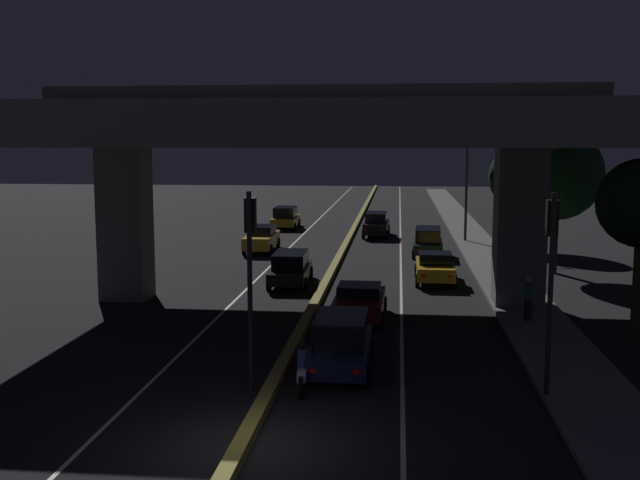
{
  "coord_description": "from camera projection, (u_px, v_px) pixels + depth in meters",
  "views": [
    {
      "loc": [
        3.43,
        -15.92,
        6.89
      ],
      "look_at": [
        -0.69,
        23.26,
        1.68
      ],
      "focal_mm": 42.0,
      "sensor_mm": 36.0,
      "label": 1
    }
  ],
  "objects": [
    {
      "name": "car_taxi_yellow_second_oncoming",
      "position": [
        262.0,
        238.0,
        47.09
      ],
      "size": [
        1.86,
        4.84,
        1.61
      ],
      "rotation": [
        0.0,
        0.0,
        -1.56
      ],
      "color": "gold",
      "rests_on": "ground_plane"
    },
    {
      "name": "street_lamp",
      "position": [
        462.0,
        172.0,
        50.58
      ],
      "size": [
        2.25,
        0.32,
        8.17
      ],
      "color": "#2D2D30",
      "rests_on": "ground_plane"
    },
    {
      "name": "car_dark_green_fourth",
      "position": [
        428.0,
        241.0,
        45.25
      ],
      "size": [
        1.98,
        4.38,
        1.69
      ],
      "rotation": [
        0.0,
        0.0,
        1.53
      ],
      "color": "black",
      "rests_on": "ground_plane"
    },
    {
      "name": "car_taxi_yellow_third",
      "position": [
        435.0,
        267.0,
        36.73
      ],
      "size": [
        1.97,
        4.25,
        1.48
      ],
      "rotation": [
        0.0,
        0.0,
        1.56
      ],
      "color": "gold",
      "rests_on": "ground_plane"
    },
    {
      "name": "roadside_tree_kerbside_far",
      "position": [
        519.0,
        177.0,
        48.31
      ],
      "size": [
        3.99,
        3.99,
        6.61
      ],
      "color": "#2D2116",
      "rests_on": "ground_plane"
    },
    {
      "name": "pedestrian_on_sidewalk",
      "position": [
        528.0,
        299.0,
        28.21
      ],
      "size": [
        0.36,
        0.36,
        1.68
      ],
      "color": "black",
      "rests_on": "sidewalk_right"
    },
    {
      "name": "elevated_overpass",
      "position": [
        317.0,
        134.0,
        31.25
      ],
      "size": [
        23.72,
        13.26,
        9.23
      ],
      "color": "slate",
      "rests_on": "ground_plane"
    },
    {
      "name": "traffic_light_left_of_median",
      "position": [
        250.0,
        256.0,
        20.45
      ],
      "size": [
        0.3,
        0.49,
        5.56
      ],
      "color": "black",
      "rests_on": "ground_plane"
    },
    {
      "name": "sidewalk_right",
      "position": [
        488.0,
        259.0,
        43.65
      ],
      "size": [
        2.66,
        126.0,
        0.17
      ],
      "primitive_type": "cube",
      "color": "#5B5956",
      "rests_on": "ground_plane"
    },
    {
      "name": "lane_line_right_inner",
      "position": [
        401.0,
        243.0,
        51.08
      ],
      "size": [
        0.12,
        126.0,
        0.0
      ],
      "primitive_type": "cube",
      "color": "beige",
      "rests_on": "ground_plane"
    },
    {
      "name": "car_black_lead_oncoming",
      "position": [
        291.0,
        268.0,
        36.14
      ],
      "size": [
        1.97,
        4.71,
        1.58
      ],
      "rotation": [
        0.0,
        0.0,
        -1.54
      ],
      "color": "black",
      "rests_on": "ground_plane"
    },
    {
      "name": "roadside_tree_kerbside_mid",
      "position": [
        557.0,
        174.0,
        38.79
      ],
      "size": [
        4.8,
        4.8,
        7.6
      ],
      "color": "#2D2116",
      "rests_on": "ground_plane"
    },
    {
      "name": "ground_plane",
      "position": [
        243.0,
        447.0,
        16.95
      ],
      "size": [
        200.0,
        200.0,
        0.0
      ],
      "primitive_type": "plane",
      "color": "black"
    },
    {
      "name": "median_divider",
      "position": [
        348.0,
        240.0,
        51.44
      ],
      "size": [
        0.37,
        126.0,
        0.27
      ],
      "primitive_type": "cube",
      "color": "olive",
      "rests_on": "ground_plane"
    },
    {
      "name": "traffic_light_right_of_median",
      "position": [
        551.0,
        261.0,
        19.61
      ],
      "size": [
        0.3,
        0.49,
        5.57
      ],
      "color": "black",
      "rests_on": "ground_plane"
    },
    {
      "name": "motorcycle_white_filtering_near",
      "position": [
        303.0,
        369.0,
        20.74
      ],
      "size": [
        0.33,
        1.97,
        1.43
      ],
      "rotation": [
        0.0,
        0.0,
        1.62
      ],
      "color": "black",
      "rests_on": "ground_plane"
    },
    {
      "name": "car_dark_red_second",
      "position": [
        359.0,
        301.0,
        29.03
      ],
      "size": [
        2.09,
        4.16,
        1.4
      ],
      "rotation": [
        0.0,
        0.0,
        1.55
      ],
      "color": "#591414",
      "rests_on": "ground_plane"
    },
    {
      "name": "car_dark_blue_lead",
      "position": [
        341.0,
        342.0,
        22.53
      ],
      "size": [
        1.88,
        4.31,
        1.7
      ],
      "rotation": [
        0.0,
        0.0,
        1.57
      ],
      "color": "#141938",
      "rests_on": "ground_plane"
    },
    {
      "name": "lane_line_left_inner",
      "position": [
        296.0,
        241.0,
        51.83
      ],
      "size": [
        0.12,
        126.0,
        0.0
      ],
      "primitive_type": "cube",
      "color": "beige",
      "rests_on": "ground_plane"
    },
    {
      "name": "car_taxi_yellow_third_oncoming",
      "position": [
        285.0,
        217.0,
        59.69
      ],
      "size": [
        2.08,
        4.61,
        1.7
      ],
      "rotation": [
        0.0,
        0.0,
        -1.55
      ],
      "color": "gold",
      "rests_on": "ground_plane"
    },
    {
      "name": "car_black_fifth",
      "position": [
        376.0,
        224.0,
        54.36
      ],
      "size": [
        1.94,
        4.81,
        1.77
      ],
      "rotation": [
        0.0,
        0.0,
        1.54
      ],
      "color": "black",
      "rests_on": "ground_plane"
    }
  ]
}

